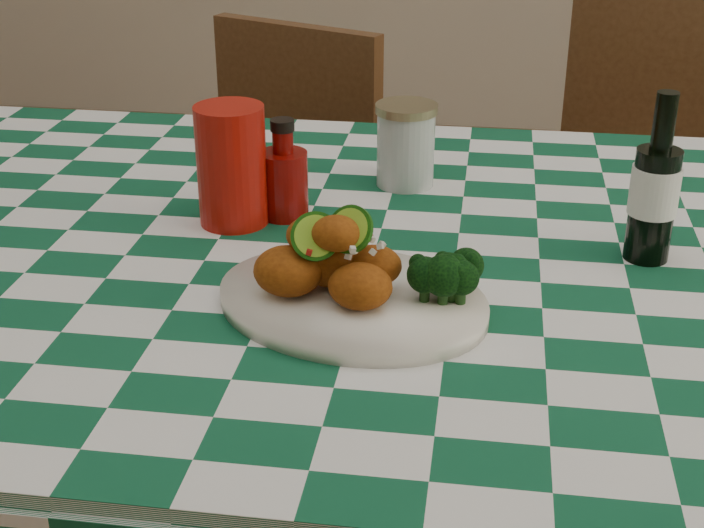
% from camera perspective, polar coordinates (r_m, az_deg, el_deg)
% --- Properties ---
extents(dining_table, '(1.66, 1.06, 0.79)m').
position_cam_1_polar(dining_table, '(1.45, 1.21, -13.34)').
color(dining_table, '#105032').
rests_on(dining_table, ground).
extents(plate, '(0.37, 0.33, 0.02)m').
position_cam_1_polar(plate, '(1.09, 0.00, -2.17)').
color(plate, white).
rests_on(plate, dining_table).
extents(fried_chicken_pile, '(0.15, 0.11, 0.09)m').
position_cam_1_polar(fried_chicken_pile, '(1.07, -0.84, 0.53)').
color(fried_chicken_pile, '#92440E').
rests_on(fried_chicken_pile, plate).
extents(broccoli_side, '(0.08, 0.08, 0.06)m').
position_cam_1_polar(broccoli_side, '(1.08, 5.50, -0.47)').
color(broccoli_side, black).
rests_on(broccoli_side, plate).
extents(red_tumbler, '(0.10, 0.10, 0.16)m').
position_cam_1_polar(red_tumbler, '(1.30, -7.02, 5.70)').
color(red_tumbler, '#A01108').
rests_on(red_tumbler, dining_table).
extents(ketchup_bottle, '(0.08, 0.08, 0.14)m').
position_cam_1_polar(ketchup_bottle, '(1.32, -4.00, 5.55)').
color(ketchup_bottle, '#6C0805').
rests_on(ketchup_bottle, dining_table).
extents(mason_jar, '(0.10, 0.10, 0.12)m').
position_cam_1_polar(mason_jar, '(1.43, 3.14, 6.93)').
color(mason_jar, '#B2BCBA').
rests_on(mason_jar, dining_table).
extents(beer_bottle, '(0.08, 0.08, 0.21)m').
position_cam_1_polar(beer_bottle, '(1.23, 17.28, 4.79)').
color(beer_bottle, black).
rests_on(beer_bottle, dining_table).
extents(wooden_chair_left, '(0.53, 0.54, 0.88)m').
position_cam_1_polar(wooden_chair_left, '(2.08, -5.82, 0.92)').
color(wooden_chair_left, '#472814').
rests_on(wooden_chair_left, ground).
extents(wooden_chair_right, '(0.58, 0.59, 0.98)m').
position_cam_1_polar(wooden_chair_right, '(2.06, 16.09, 1.33)').
color(wooden_chair_right, '#472814').
rests_on(wooden_chair_right, ground).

